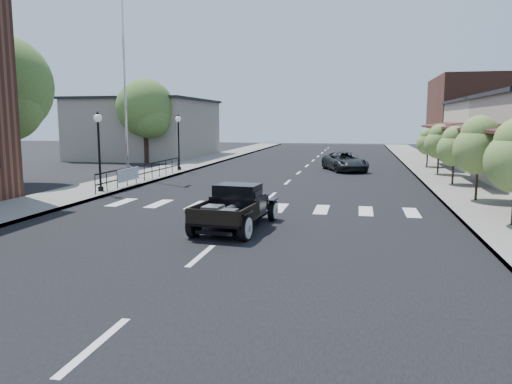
# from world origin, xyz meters

# --- Properties ---
(ground) EXTENTS (120.00, 120.00, 0.00)m
(ground) POSITION_xyz_m (0.00, 0.00, 0.00)
(ground) COLOR black
(ground) RESTS_ON ground
(road) EXTENTS (14.00, 80.00, 0.02)m
(road) POSITION_xyz_m (0.00, 15.00, 0.01)
(road) COLOR black
(road) RESTS_ON ground
(road_markings) EXTENTS (12.00, 60.00, 0.06)m
(road_markings) POSITION_xyz_m (0.00, 10.00, 0.00)
(road_markings) COLOR silver
(road_markings) RESTS_ON ground
(sidewalk_left) EXTENTS (3.00, 80.00, 0.15)m
(sidewalk_left) POSITION_xyz_m (-8.50, 15.00, 0.07)
(sidewalk_left) COLOR gray
(sidewalk_left) RESTS_ON ground
(sidewalk_right) EXTENTS (3.00, 80.00, 0.15)m
(sidewalk_right) POSITION_xyz_m (8.50, 15.00, 0.07)
(sidewalk_right) COLOR gray
(sidewalk_right) RESTS_ON ground
(low_building_left) EXTENTS (10.00, 12.00, 5.00)m
(low_building_left) POSITION_xyz_m (-15.00, 28.00, 2.50)
(low_building_left) COLOR gray
(low_building_left) RESTS_ON ground
(far_building_right) EXTENTS (11.00, 10.00, 7.00)m
(far_building_right) POSITION_xyz_m (15.50, 32.00, 3.50)
(far_building_right) COLOR brown
(far_building_right) RESTS_ON ground
(railing) EXTENTS (0.08, 10.00, 1.00)m
(railing) POSITION_xyz_m (-7.30, 10.00, 0.65)
(railing) COLOR black
(railing) RESTS_ON sidewalk_left
(banner) EXTENTS (0.04, 2.20, 0.60)m
(banner) POSITION_xyz_m (-7.22, 8.00, 0.45)
(banner) COLOR silver
(banner) RESTS_ON sidewalk_left
(lamp_post_b) EXTENTS (0.36, 0.36, 3.55)m
(lamp_post_b) POSITION_xyz_m (-7.60, 6.00, 1.92)
(lamp_post_b) COLOR black
(lamp_post_b) RESTS_ON sidewalk_left
(lamp_post_c) EXTENTS (0.36, 0.36, 3.55)m
(lamp_post_c) POSITION_xyz_m (-7.60, 16.00, 1.92)
(lamp_post_c) COLOR black
(lamp_post_c) RESTS_ON sidewalk_left
(flagpole) EXTENTS (0.12, 0.12, 11.87)m
(flagpole) POSITION_xyz_m (-9.20, 12.00, 6.09)
(flagpole) COLOR silver
(flagpole) RESTS_ON sidewalk_left
(big_tree_near) EXTENTS (5.16, 5.16, 7.58)m
(big_tree_near) POSITION_xyz_m (-14.00, 8.00, 3.79)
(big_tree_near) COLOR #4B6D2E
(big_tree_near) RESTS_ON ground
(big_tree_far) EXTENTS (4.41, 4.41, 6.47)m
(big_tree_far) POSITION_xyz_m (-12.50, 22.00, 3.24)
(big_tree_far) COLOR #4B6D2E
(big_tree_far) RESTS_ON ground
(small_tree_b) EXTENTS (1.93, 1.93, 3.22)m
(small_tree_b) POSITION_xyz_m (8.30, 6.71, 1.76)
(small_tree_b) COLOR olive
(small_tree_b) RESTS_ON sidewalk_right
(small_tree_c) EXTENTS (1.66, 1.66, 2.77)m
(small_tree_c) POSITION_xyz_m (8.30, 11.87, 1.53)
(small_tree_c) COLOR olive
(small_tree_c) RESTS_ON sidewalk_right
(small_tree_d) EXTENTS (1.70, 1.70, 2.84)m
(small_tree_d) POSITION_xyz_m (8.30, 16.71, 1.57)
(small_tree_d) COLOR olive
(small_tree_d) RESTS_ON sidewalk_right
(small_tree_e) EXTENTS (1.52, 1.52, 2.53)m
(small_tree_e) POSITION_xyz_m (8.30, 21.62, 1.42)
(small_tree_e) COLOR olive
(small_tree_e) RESTS_ON sidewalk_right
(hotrod_pickup) EXTENTS (2.27, 4.19, 1.40)m
(hotrod_pickup) POSITION_xyz_m (0.09, 0.17, 0.70)
(hotrod_pickup) COLOR black
(hotrod_pickup) RESTS_ON ground
(second_car) EXTENTS (3.47, 4.89, 1.24)m
(second_car) POSITION_xyz_m (2.81, 18.76, 0.62)
(second_car) COLOR black
(second_car) RESTS_ON ground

